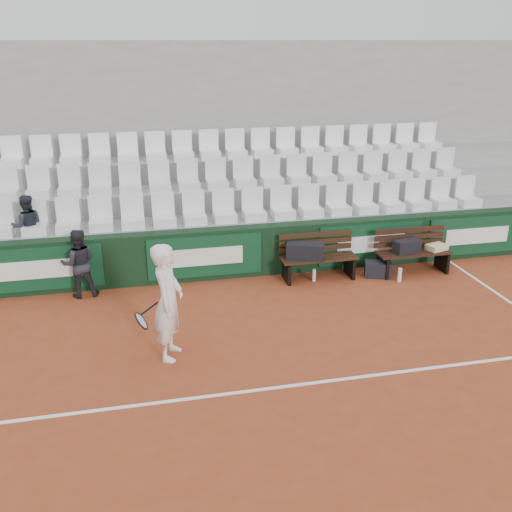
# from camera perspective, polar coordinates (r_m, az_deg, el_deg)

# --- Properties ---
(ground) EXTENTS (80.00, 80.00, 0.00)m
(ground) POSITION_cam_1_polar(r_m,az_deg,el_deg) (7.87, 0.32, -13.26)
(ground) COLOR brown
(ground) RESTS_ON ground
(court_baseline) EXTENTS (18.00, 0.06, 0.01)m
(court_baseline) POSITION_cam_1_polar(r_m,az_deg,el_deg) (7.87, 0.32, -13.24)
(court_baseline) COLOR white
(court_baseline) RESTS_ON ground
(back_barrier) EXTENTS (18.00, 0.34, 1.00)m
(back_barrier) POSITION_cam_1_polar(r_m,az_deg,el_deg) (11.16, -3.85, 0.28)
(back_barrier) COLOR black
(back_barrier) RESTS_ON ground
(grandstand_tier_front) EXTENTS (18.00, 0.95, 1.00)m
(grandstand_tier_front) POSITION_cam_1_polar(r_m,az_deg,el_deg) (11.75, -4.66, 1.31)
(grandstand_tier_front) COLOR gray
(grandstand_tier_front) RESTS_ON ground
(grandstand_tier_mid) EXTENTS (18.00, 0.95, 1.45)m
(grandstand_tier_mid) POSITION_cam_1_polar(r_m,az_deg,el_deg) (12.57, -5.30, 3.68)
(grandstand_tier_mid) COLOR #999997
(grandstand_tier_mid) RESTS_ON ground
(grandstand_tier_back) EXTENTS (18.00, 0.95, 1.90)m
(grandstand_tier_back) POSITION_cam_1_polar(r_m,az_deg,el_deg) (13.42, -5.86, 5.77)
(grandstand_tier_back) COLOR #989895
(grandstand_tier_back) RESTS_ON ground
(grandstand_rear_wall) EXTENTS (18.00, 0.30, 4.40)m
(grandstand_rear_wall) POSITION_cam_1_polar(r_m,az_deg,el_deg) (13.76, -6.38, 11.46)
(grandstand_rear_wall) COLOR #969693
(grandstand_rear_wall) RESTS_ON ground
(seat_row_front) EXTENTS (11.90, 0.44, 0.63)m
(seat_row_front) POSITION_cam_1_polar(r_m,az_deg,el_deg) (11.33, -4.65, 4.90)
(seat_row_front) COLOR white
(seat_row_front) RESTS_ON grandstand_tier_front
(seat_row_mid) EXTENTS (11.90, 0.44, 0.63)m
(seat_row_mid) POSITION_cam_1_polar(r_m,az_deg,el_deg) (12.14, -5.35, 8.14)
(seat_row_mid) COLOR silver
(seat_row_mid) RESTS_ON grandstand_tier_mid
(seat_row_back) EXTENTS (11.90, 0.44, 0.63)m
(seat_row_back) POSITION_cam_1_polar(r_m,az_deg,el_deg) (12.97, -5.97, 10.97)
(seat_row_back) COLOR white
(seat_row_back) RESTS_ON grandstand_tier_back
(bench_left) EXTENTS (1.50, 0.56, 0.45)m
(bench_left) POSITION_cam_1_polar(r_m,az_deg,el_deg) (11.24, 6.26, -1.17)
(bench_left) COLOR #311C0E
(bench_left) RESTS_ON ground
(bench_right) EXTENTS (1.50, 0.56, 0.45)m
(bench_right) POSITION_cam_1_polar(r_m,az_deg,el_deg) (11.87, 15.39, -0.60)
(bench_right) COLOR black
(bench_right) RESTS_ON ground
(sports_bag_left) EXTENTS (0.78, 0.53, 0.31)m
(sports_bag_left) POSITION_cam_1_polar(r_m,az_deg,el_deg) (11.00, 4.93, 0.50)
(sports_bag_left) COLOR black
(sports_bag_left) RESTS_ON bench_left
(sports_bag_right) EXTENTS (0.59, 0.37, 0.25)m
(sports_bag_right) POSITION_cam_1_polar(r_m,az_deg,el_deg) (11.70, 14.84, 0.98)
(sports_bag_right) COLOR black
(sports_bag_right) RESTS_ON bench_right
(towel) EXTENTS (0.45, 0.38, 0.11)m
(towel) POSITION_cam_1_polar(r_m,az_deg,el_deg) (12.03, 17.62, 0.86)
(towel) COLOR #CAC082
(towel) RESTS_ON bench_right
(sports_bag_ground) EXTENTS (0.57, 0.46, 0.30)m
(sports_bag_ground) POSITION_cam_1_polar(r_m,az_deg,el_deg) (11.54, 12.06, -1.30)
(sports_bag_ground) COLOR black
(sports_bag_ground) RESTS_ON ground
(water_bottle_near) EXTENTS (0.07, 0.07, 0.25)m
(water_bottle_near) POSITION_cam_1_polar(r_m,az_deg,el_deg) (11.14, 5.82, -1.91)
(water_bottle_near) COLOR silver
(water_bottle_near) RESTS_ON ground
(water_bottle_far) EXTENTS (0.08, 0.08, 0.27)m
(water_bottle_far) POSITION_cam_1_polar(r_m,az_deg,el_deg) (11.41, 14.18, -1.85)
(water_bottle_far) COLOR silver
(water_bottle_far) RESTS_ON ground
(tennis_player) EXTENTS (0.79, 0.74, 1.77)m
(tennis_player) POSITION_cam_1_polar(r_m,az_deg,el_deg) (8.31, -8.78, -4.56)
(tennis_player) COLOR white
(tennis_player) RESTS_ON ground
(ball_kid) EXTENTS (0.67, 0.54, 1.28)m
(ball_kid) POSITION_cam_1_polar(r_m,az_deg,el_deg) (10.74, -17.30, -0.71)
(ball_kid) COLOR black
(ball_kid) RESTS_ON ground
(spectator_c) EXTENTS (0.64, 0.53, 1.19)m
(spectator_c) POSITION_cam_1_polar(r_m,az_deg,el_deg) (11.39, -22.16, 4.96)
(spectator_c) COLOR #1D232B
(spectator_c) RESTS_ON grandstand_tier_front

